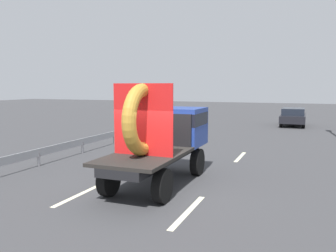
% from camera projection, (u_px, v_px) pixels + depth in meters
% --- Properties ---
extents(ground_plane, '(120.00, 120.00, 0.00)m').
position_uv_depth(ground_plane, '(154.00, 191.00, 10.70)').
color(ground_plane, '#38383A').
extents(flatbed_truck, '(2.02, 5.17, 3.28)m').
position_uv_depth(flatbed_truck, '(165.00, 134.00, 11.84)').
color(flatbed_truck, black).
rests_on(flatbed_truck, ground_plane).
extents(distant_sedan, '(1.89, 4.41, 1.44)m').
position_uv_depth(distant_sedan, '(293.00, 116.00, 28.27)').
color(distant_sedan, black).
rests_on(distant_sedan, ground_plane).
extents(guardrail, '(0.10, 11.84, 0.71)m').
position_uv_depth(guardrail, '(62.00, 147.00, 15.38)').
color(guardrail, gray).
rests_on(guardrail, ground_plane).
extents(lane_dash_left_near, '(0.16, 2.17, 0.01)m').
position_uv_depth(lane_dash_left_near, '(77.00, 196.00, 10.24)').
color(lane_dash_left_near, beige).
rests_on(lane_dash_left_near, ground_plane).
extents(lane_dash_left_far, '(0.16, 2.90, 0.01)m').
position_uv_depth(lane_dash_left_far, '(176.00, 149.00, 17.93)').
color(lane_dash_left_far, beige).
rests_on(lane_dash_left_far, ground_plane).
extents(lane_dash_right_near, '(0.16, 2.58, 0.01)m').
position_uv_depth(lane_dash_right_near, '(188.00, 212.00, 8.95)').
color(lane_dash_right_near, beige).
rests_on(lane_dash_right_near, ground_plane).
extents(lane_dash_right_far, '(0.16, 2.31, 0.01)m').
position_uv_depth(lane_dash_right_far, '(240.00, 157.00, 15.86)').
color(lane_dash_right_far, beige).
rests_on(lane_dash_right_far, ground_plane).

